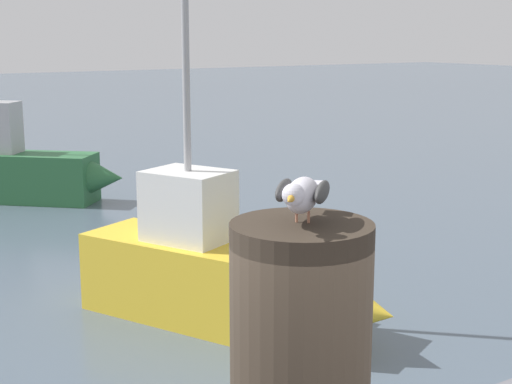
% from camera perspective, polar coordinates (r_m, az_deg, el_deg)
% --- Properties ---
extents(mooring_post, '(0.43, 0.43, 0.93)m').
position_cam_1_polar(mooring_post, '(2.40, 3.30, -13.20)').
color(mooring_post, '#382D23').
rests_on(mooring_post, harbor_quay).
extents(seagull, '(0.32, 0.30, 0.14)m').
position_cam_1_polar(seagull, '(2.22, 3.43, -0.14)').
color(seagull, tan).
rests_on(seagull, mooring_post).
extents(boat_yellow, '(2.35, 3.66, 4.30)m').
position_cam_1_polar(boat_yellow, '(8.24, -2.03, -6.22)').
color(boat_yellow, yellow).
rests_on(boat_yellow, ground_plane).
extents(boat_green, '(3.56, 3.34, 4.03)m').
position_cam_1_polar(boat_green, '(15.10, -17.58, 1.66)').
color(boat_green, '#2D6B3D').
rests_on(boat_green, ground_plane).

